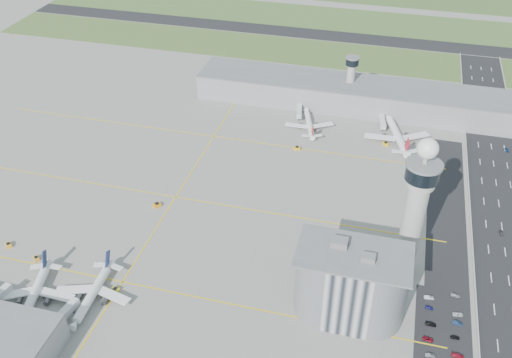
% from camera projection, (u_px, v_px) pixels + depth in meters
% --- Properties ---
extents(ground, '(1000.00, 1000.00, 0.00)m').
position_uv_depth(ground, '(236.00, 251.00, 251.31)').
color(ground, gray).
extents(grass_strip_0, '(480.00, 50.00, 0.08)m').
position_uv_depth(grass_strip_0, '(295.00, 51.00, 432.40)').
color(grass_strip_0, '#485B2B').
rests_on(grass_strip_0, ground).
extents(grass_strip_1, '(480.00, 60.00, 0.08)m').
position_uv_depth(grass_strip_1, '(313.00, 17.00, 491.38)').
color(grass_strip_1, '#486932').
rests_on(grass_strip_1, ground).
extents(runway, '(480.00, 22.00, 0.10)m').
position_uv_depth(runway, '(304.00, 33.00, 461.49)').
color(runway, black).
rests_on(runway, ground).
extents(highway, '(28.00, 500.00, 0.10)m').
position_uv_depth(highway, '(512.00, 302.00, 227.19)').
color(highway, black).
rests_on(highway, ground).
extents(barrier_left, '(0.60, 500.00, 1.20)m').
position_uv_depth(barrier_left, '(475.00, 294.00, 229.80)').
color(barrier_left, '#9E9E99').
rests_on(barrier_left, ground).
extents(landside_road, '(18.00, 260.00, 0.08)m').
position_uv_depth(landside_road, '(447.00, 308.00, 224.57)').
color(landside_road, black).
rests_on(landside_road, ground).
extents(parking_lot, '(20.00, 44.00, 0.10)m').
position_uv_depth(parking_lot, '(442.00, 330.00, 215.55)').
color(parking_lot, black).
rests_on(parking_lot, ground).
extents(taxiway_line_h_0, '(260.00, 0.60, 0.01)m').
position_uv_depth(taxiway_line_h_0, '(123.00, 282.00, 236.10)').
color(taxiway_line_h_0, yellow).
rests_on(taxiway_line_h_0, ground).
extents(taxiway_line_h_1, '(260.00, 0.60, 0.01)m').
position_uv_depth(taxiway_line_h_1, '(176.00, 197.00, 283.28)').
color(taxiway_line_h_1, yellow).
rests_on(taxiway_line_h_1, ground).
extents(taxiway_line_h_2, '(260.00, 0.60, 0.01)m').
position_uv_depth(taxiway_line_h_2, '(214.00, 137.00, 330.46)').
color(taxiway_line_h_2, yellow).
rests_on(taxiway_line_h_2, ground).
extents(taxiway_line_v, '(0.60, 260.00, 0.01)m').
position_uv_depth(taxiway_line_v, '(176.00, 197.00, 283.28)').
color(taxiway_line_v, yellow).
rests_on(taxiway_line_v, ground).
extents(control_tower, '(14.00, 14.00, 64.50)m').
position_uv_depth(control_tower, '(416.00, 204.00, 222.15)').
color(control_tower, '#ADAAA5').
rests_on(control_tower, ground).
extents(secondary_tower, '(8.60, 8.60, 31.90)m').
position_uv_depth(secondary_tower, '(351.00, 77.00, 352.05)').
color(secondary_tower, '#ADAAA5').
rests_on(secondary_tower, ground).
extents(admin_building, '(42.00, 24.00, 33.50)m').
position_uv_depth(admin_building, '(350.00, 284.00, 214.23)').
color(admin_building, '#B2B2B7').
rests_on(admin_building, ground).
extents(terminal_pier, '(210.00, 32.00, 15.80)m').
position_uv_depth(terminal_pier, '(365.00, 96.00, 354.72)').
color(terminal_pier, gray).
rests_on(terminal_pier, ground).
extents(airplane_near_b, '(40.98, 45.19, 10.77)m').
position_uv_depth(airplane_near_b, '(32.00, 292.00, 224.19)').
color(airplane_near_b, white).
rests_on(airplane_near_b, ground).
extents(airplane_near_c, '(33.82, 39.11, 10.47)m').
position_uv_depth(airplane_near_c, '(91.00, 290.00, 225.22)').
color(airplane_near_c, white).
rests_on(airplane_near_c, ground).
extents(airplane_far_a, '(37.76, 41.22, 9.61)m').
position_uv_depth(airplane_far_a, '(309.00, 120.00, 336.24)').
color(airplane_far_a, white).
rests_on(airplane_far_a, ground).
extents(airplane_far_b, '(49.92, 54.26, 12.54)m').
position_uv_depth(airplane_far_b, '(397.00, 130.00, 324.25)').
color(airplane_far_b, white).
rests_on(airplane_far_b, ground).
extents(jet_bridge_near_2, '(5.39, 14.31, 5.70)m').
position_uv_depth(jet_bridge_near_2, '(53.00, 328.00, 212.79)').
color(jet_bridge_near_2, silver).
rests_on(jet_bridge_near_2, ground).
extents(jet_bridge_far_0, '(5.39, 14.31, 5.70)m').
position_uv_depth(jet_bridge_far_0, '(299.00, 108.00, 353.03)').
color(jet_bridge_far_0, silver).
rests_on(jet_bridge_far_0, ground).
extents(jet_bridge_far_1, '(5.39, 14.31, 5.70)m').
position_uv_depth(jet_bridge_far_1, '(381.00, 118.00, 342.56)').
color(jet_bridge_far_1, silver).
rests_on(jet_bridge_far_1, ground).
extents(tug_0, '(4.00, 3.97, 1.94)m').
position_uv_depth(tug_0, '(8.00, 245.00, 253.28)').
color(tug_0, '#FBA820').
rests_on(tug_0, ground).
extents(tug_1, '(3.63, 3.53, 1.75)m').
position_uv_depth(tug_1, '(36.00, 258.00, 246.41)').
color(tug_1, orange).
rests_on(tug_1, ground).
extents(tug_2, '(3.76, 3.01, 1.92)m').
position_uv_depth(tug_2, '(115.00, 290.00, 231.32)').
color(tug_2, gold).
rests_on(tug_2, ground).
extents(tug_3, '(4.33, 4.40, 2.13)m').
position_uv_depth(tug_3, '(157.00, 205.00, 276.62)').
color(tug_3, orange).
rests_on(tug_3, ground).
extents(tug_4, '(4.14, 3.49, 2.04)m').
position_uv_depth(tug_4, '(297.00, 148.00, 318.54)').
color(tug_4, gold).
rests_on(tug_4, ground).
extents(tug_5, '(3.65, 4.00, 1.92)m').
position_uv_depth(tug_5, '(386.00, 143.00, 322.45)').
color(tug_5, yellow).
rests_on(tug_5, ground).
extents(car_lot_1, '(3.55, 1.72, 1.12)m').
position_uv_depth(car_lot_1, '(430.00, 355.00, 205.75)').
color(car_lot_1, slate).
rests_on(car_lot_1, ground).
extents(car_lot_2, '(4.21, 2.37, 1.11)m').
position_uv_depth(car_lot_2, '(428.00, 339.00, 211.57)').
color(car_lot_2, maroon).
rests_on(car_lot_2, ground).
extents(car_lot_3, '(4.13, 1.77, 1.19)m').
position_uv_depth(car_lot_3, '(431.00, 324.00, 217.34)').
color(car_lot_3, black).
rests_on(car_lot_3, ground).
extents(car_lot_4, '(3.37, 1.80, 1.09)m').
position_uv_depth(car_lot_4, '(429.00, 308.00, 224.09)').
color(car_lot_4, navy).
rests_on(car_lot_4, ground).
extents(car_lot_5, '(4.01, 1.91, 1.27)m').
position_uv_depth(car_lot_5, '(429.00, 297.00, 228.29)').
color(car_lot_5, silver).
rests_on(car_lot_5, ground).
extents(car_lot_7, '(4.55, 1.98, 1.30)m').
position_uv_depth(car_lot_7, '(458.00, 356.00, 205.45)').
color(car_lot_7, maroon).
rests_on(car_lot_7, ground).
extents(car_lot_8, '(3.40, 1.53, 1.13)m').
position_uv_depth(car_lot_8, '(455.00, 337.00, 212.25)').
color(car_lot_8, black).
rests_on(car_lot_8, ground).
extents(car_lot_9, '(3.92, 1.68, 1.25)m').
position_uv_depth(car_lot_9, '(457.00, 323.00, 217.64)').
color(car_lot_9, navy).
rests_on(car_lot_9, ground).
extents(car_lot_10, '(4.22, 2.45, 1.11)m').
position_uv_depth(car_lot_10, '(458.00, 314.00, 221.21)').
color(car_lot_10, white).
rests_on(car_lot_10, ground).
extents(car_lot_11, '(4.08, 2.06, 1.14)m').
position_uv_depth(car_lot_11, '(455.00, 295.00, 229.29)').
color(car_lot_11, '#959595').
rests_on(car_lot_11, ground).
extents(car_hw_1, '(1.60, 3.52, 1.12)m').
position_uv_depth(car_hw_1, '(501.00, 233.00, 260.35)').
color(car_hw_1, black).
rests_on(car_hw_1, ground).
extents(car_hw_2, '(2.26, 4.16, 1.11)m').
position_uv_depth(car_hw_2, '(507.00, 150.00, 317.72)').
color(car_hw_2, navy).
rests_on(car_hw_2, ground).
extents(car_hw_4, '(1.67, 3.78, 1.26)m').
position_uv_depth(car_hw_4, '(472.00, 95.00, 371.38)').
color(car_hw_4, '#949BAA').
rests_on(car_hw_4, ground).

